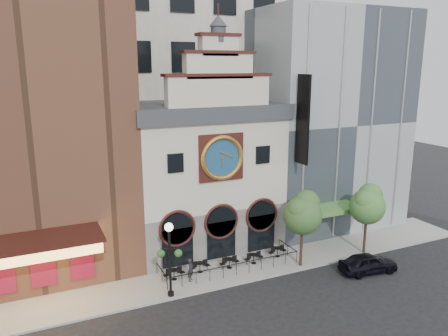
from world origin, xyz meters
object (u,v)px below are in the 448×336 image
pedestrian (191,270)px  lamppost (170,251)px  car_right (368,263)px  tree_left (303,212)px  bistro_1 (200,266)px  bistro_2 (229,262)px  tree_right (368,204)px  bistro_4 (277,251)px  bistro_0 (174,274)px  bistro_3 (254,258)px

pedestrian → lamppost: lamppost is taller
car_right → tree_left: (-4.06, 2.92, 3.71)m
bistro_1 → lamppost: lamppost is taller
bistro_2 → tree_right: bearing=-10.1°
bistro_2 → bistro_4: (4.42, 0.24, 0.00)m
bistro_0 → car_right: bearing=-19.0°
bistro_3 → tree_left: tree_left is taller
bistro_1 → bistro_0: bearing=-172.0°
bistro_2 → tree_right: size_ratio=0.27×
tree_right → bistro_3: bearing=168.1°
bistro_2 → lamppost: size_ratio=0.30×
bistro_0 → bistro_3: 6.51m
tree_right → pedestrian: bearing=174.7°
tree_left → tree_right: bearing=-2.0°
bistro_1 → bistro_2: (2.31, -0.30, 0.00)m
pedestrian → lamppost: bearing=162.0°
bistro_2 → tree_right: (11.40, -2.04, 3.78)m
bistro_1 → lamppost: size_ratio=0.30×
pedestrian → tree_left: 9.43m
car_right → bistro_0: bearing=78.4°
bistro_3 → bistro_4: size_ratio=1.00×
bistro_2 → car_right: size_ratio=0.35×
bistro_0 → pedestrian: pedestrian is taller
bistro_2 → tree_left: size_ratio=0.27×
bistro_3 → tree_left: 5.32m
bistro_3 → car_right: size_ratio=0.35×
bistro_2 → bistro_4: same height
bistro_4 → car_right: size_ratio=0.35×
bistro_2 → bistro_4: size_ratio=1.00×
bistro_1 → tree_right: 14.41m
bistro_2 → car_right: 10.48m
bistro_1 → pedestrian: size_ratio=0.93×
car_right → tree_left: 6.23m
bistro_2 → lamppost: lamppost is taller
lamppost → car_right: bearing=11.4°
bistro_0 → tree_right: bearing=-7.4°
bistro_0 → bistro_2: bearing=-0.1°
car_right → lamppost: lamppost is taller
bistro_4 → pedestrian: (-7.82, -0.90, 0.39)m
bistro_4 → car_right: car_right is taller
tree_left → tree_right: 6.12m
bistro_1 → car_right: car_right is taller
bistro_4 → bistro_1: bearing=179.4°
bistro_3 → tree_right: 10.26m
bistro_1 → car_right: bearing=-23.4°
car_right → lamppost: bearing=87.1°
tree_right → bistro_2: bearing=169.9°
car_right → bistro_3: bearing=64.8°
bistro_0 → bistro_2: (4.44, -0.00, 0.00)m
bistro_3 → lamppost: size_ratio=0.30×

